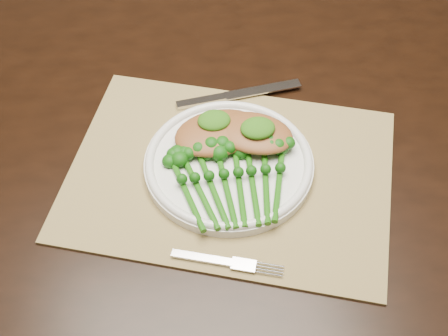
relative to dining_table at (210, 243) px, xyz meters
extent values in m
plane|color=brown|center=(0.14, 0.11, -0.38)|extent=(4.00, 4.00, 0.00)
cube|color=black|center=(0.00, 0.00, 0.35)|extent=(1.68, 1.04, 0.04)
cube|color=olive|center=(0.02, -0.13, 0.37)|extent=(0.56, 0.48, 0.00)
cylinder|color=white|center=(0.02, -0.12, 0.38)|extent=(0.25, 0.25, 0.01)
torus|color=white|center=(0.02, -0.12, 0.39)|extent=(0.24, 0.24, 0.01)
cube|color=silver|center=(0.00, 0.02, 0.38)|extent=(0.08, 0.02, 0.01)
cube|color=silver|center=(0.10, 0.03, 0.38)|extent=(0.13, 0.03, 0.00)
cube|color=silver|center=(-0.04, -0.27, 0.38)|extent=(0.08, 0.04, 0.00)
ellipsoid|color=brown|center=(0.01, -0.07, 0.40)|extent=(0.14, 0.11, 0.03)
ellipsoid|color=brown|center=(0.06, -0.08, 0.41)|extent=(0.14, 0.13, 0.02)
ellipsoid|color=#1C4D0B|center=(0.00, -0.06, 0.42)|extent=(0.05, 0.04, 0.02)
ellipsoid|color=#1C4D0B|center=(0.06, -0.09, 0.42)|extent=(0.05, 0.04, 0.02)
camera|label=1|loc=(-0.09, -0.70, 1.08)|focal=50.00mm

